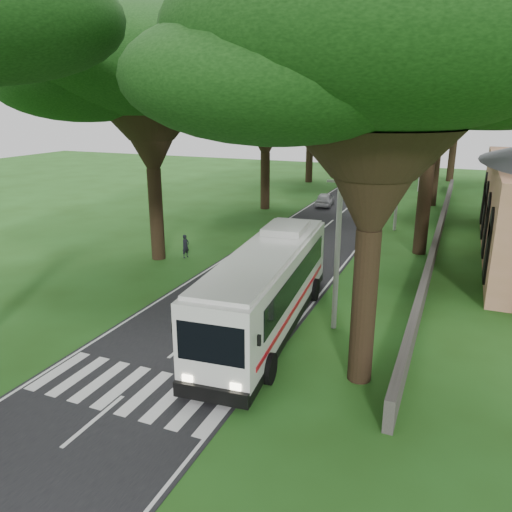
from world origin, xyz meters
The scene contains 18 objects.
ground centered at (0.00, 0.00, 0.00)m, with size 140.00×140.00×0.00m, color #214814.
road centered at (0.00, 25.00, 0.01)m, with size 8.00×120.00×0.04m, color black.
crosswalk centered at (0.00, -2.00, 0.00)m, with size 8.00×3.00×0.01m, color silver.
property_wall centered at (9.00, 24.00, 0.60)m, with size 0.35×50.00×1.20m, color #383533.
pole_near centered at (5.50, 6.00, 4.18)m, with size 1.60×0.24×8.00m.
pole_mid centered at (5.50, 26.00, 4.18)m, with size 1.60×0.24×8.00m.
pole_far centered at (5.50, 46.00, 4.18)m, with size 1.60×0.24×8.00m.
tree_l_mida centered at (-8.00, 12.00, 12.17)m, with size 15.37×15.37×15.54m.
tree_l_midb centered at (-7.50, 30.00, 10.88)m, with size 13.39×13.39×13.87m.
tree_l_far centered at (-8.50, 48.00, 10.78)m, with size 12.75×12.75×13.66m.
tree_r_near centered at (7.50, 2.00, 11.76)m, with size 13.85×13.85×14.85m.
tree_r_mida centered at (8.00, 20.00, 12.34)m, with size 12.74×12.74×15.27m.
tree_r_midb centered at (7.50, 38.00, 12.69)m, with size 13.42×13.42×15.73m.
tree_r_far centered at (8.50, 56.00, 11.03)m, with size 15.26×15.26×14.36m.
coach_bus centered at (2.69, 4.68, 2.08)m, with size 3.93×13.31×3.87m.
distant_car_a centered at (-2.38, 33.39, 0.69)m, with size 1.57×3.90×1.33m, color #ACABB0.
distant_car_c centered at (3.00, 56.39, 0.73)m, with size 1.95×4.81×1.39m, color maroon.
pedestrian centered at (-6.41, 12.87, 0.79)m, with size 0.58×0.38×1.58m, color black.
Camera 1 is at (10.34, -14.92, 10.04)m, focal length 35.00 mm.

